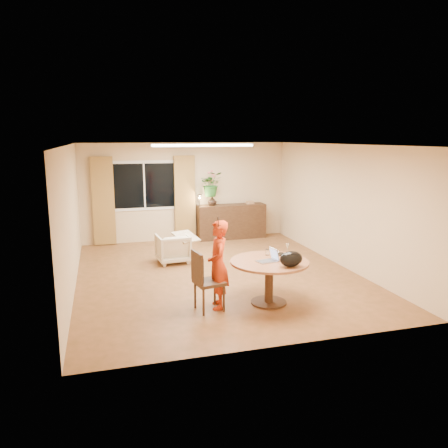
% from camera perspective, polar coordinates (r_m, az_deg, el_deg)
% --- Properties ---
extents(floor, '(6.50, 6.50, 0.00)m').
position_cam_1_polar(floor, '(8.96, -0.89, -6.55)').
color(floor, brown).
rests_on(floor, ground).
extents(ceiling, '(6.50, 6.50, 0.00)m').
position_cam_1_polar(ceiling, '(8.53, -0.94, 10.32)').
color(ceiling, white).
rests_on(ceiling, wall_back).
extents(wall_back, '(5.50, 0.00, 5.50)m').
position_cam_1_polar(wall_back, '(11.79, -5.00, 4.21)').
color(wall_back, beige).
rests_on(wall_back, floor).
extents(wall_left, '(0.00, 6.50, 6.50)m').
position_cam_1_polar(wall_left, '(8.38, -19.39, 0.73)').
color(wall_left, beige).
rests_on(wall_left, floor).
extents(wall_right, '(0.00, 6.50, 6.50)m').
position_cam_1_polar(wall_right, '(9.72, 14.97, 2.36)').
color(wall_right, beige).
rests_on(wall_right, floor).
extents(window, '(1.70, 0.03, 1.30)m').
position_cam_1_polar(window, '(11.59, -10.37, 4.95)').
color(window, white).
rests_on(window, wall_back).
extents(curtain_left, '(0.55, 0.08, 2.25)m').
position_cam_1_polar(curtain_left, '(11.51, -15.48, 2.90)').
color(curtain_left, olive).
rests_on(curtain_left, wall_back).
extents(curtain_right, '(0.55, 0.08, 2.25)m').
position_cam_1_polar(curtain_right, '(11.71, -5.14, 3.40)').
color(curtain_right, olive).
rests_on(curtain_right, wall_back).
extents(ceiling_panel, '(2.20, 0.35, 0.05)m').
position_cam_1_polar(ceiling_panel, '(9.69, -2.79, 10.22)').
color(ceiling_panel, white).
rests_on(ceiling_panel, ceiling).
extents(dining_table, '(1.30, 1.30, 0.74)m').
position_cam_1_polar(dining_table, '(7.31, 5.94, -5.98)').
color(dining_table, brown).
rests_on(dining_table, floor).
extents(dining_chair, '(0.54, 0.51, 0.99)m').
position_cam_1_polar(dining_chair, '(7.02, -1.94, -7.40)').
color(dining_chair, black).
rests_on(dining_chair, floor).
extents(child, '(0.58, 0.42, 1.45)m').
position_cam_1_polar(child, '(7.07, -0.77, -5.33)').
color(child, red).
rests_on(child, floor).
extents(laptop, '(0.38, 0.29, 0.22)m').
position_cam_1_polar(laptop, '(7.17, 5.60, -4.07)').
color(laptop, '#B7B7BC').
rests_on(laptop, dining_table).
extents(tumbler, '(0.08, 0.08, 0.10)m').
position_cam_1_polar(tumbler, '(7.58, 5.68, -3.69)').
color(tumbler, white).
rests_on(tumbler, dining_table).
extents(wine_glass, '(0.09, 0.09, 0.21)m').
position_cam_1_polar(wine_glass, '(7.59, 8.29, -3.30)').
color(wine_glass, white).
rests_on(wine_glass, dining_table).
extents(pot_lid, '(0.26, 0.26, 0.04)m').
position_cam_1_polar(pot_lid, '(7.65, 7.11, -3.83)').
color(pot_lid, white).
rests_on(pot_lid, dining_table).
extents(handbag, '(0.39, 0.24, 0.25)m').
position_cam_1_polar(handbag, '(6.94, 8.76, -4.54)').
color(handbag, black).
rests_on(handbag, dining_table).
extents(armchair, '(0.74, 0.76, 0.64)m').
position_cam_1_polar(armchair, '(9.77, -6.70, -3.16)').
color(armchair, beige).
rests_on(armchair, floor).
extents(throw, '(0.62, 0.68, 0.03)m').
position_cam_1_polar(throw, '(9.71, -5.00, -1.19)').
color(throw, beige).
rests_on(throw, armchair).
extents(sideboard, '(1.87, 0.46, 0.94)m').
position_cam_1_polar(sideboard, '(11.97, 0.95, 0.33)').
color(sideboard, black).
rests_on(sideboard, floor).
extents(vase, '(0.28, 0.28, 0.25)m').
position_cam_1_polar(vase, '(11.73, -1.56, 3.04)').
color(vase, black).
rests_on(vase, sideboard).
extents(bouquet, '(0.65, 0.58, 0.66)m').
position_cam_1_polar(bouquet, '(11.67, -1.66, 5.24)').
color(bouquet, '#305D23').
rests_on(bouquet, vase).
extents(book_stack, '(0.22, 0.18, 0.08)m').
position_cam_1_polar(book_stack, '(12.05, 3.39, 2.85)').
color(book_stack, '#885D45').
rests_on(book_stack, sideboard).
extents(desk_lamp, '(0.16, 0.16, 0.33)m').
position_cam_1_polar(desk_lamp, '(11.59, -3.21, 3.12)').
color(desk_lamp, black).
rests_on(desk_lamp, sideboard).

